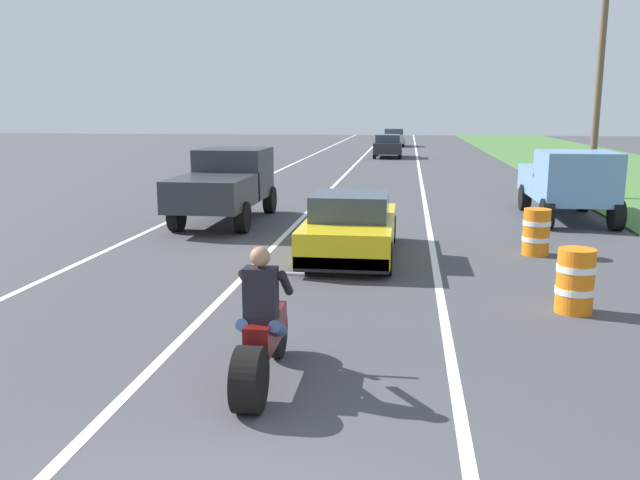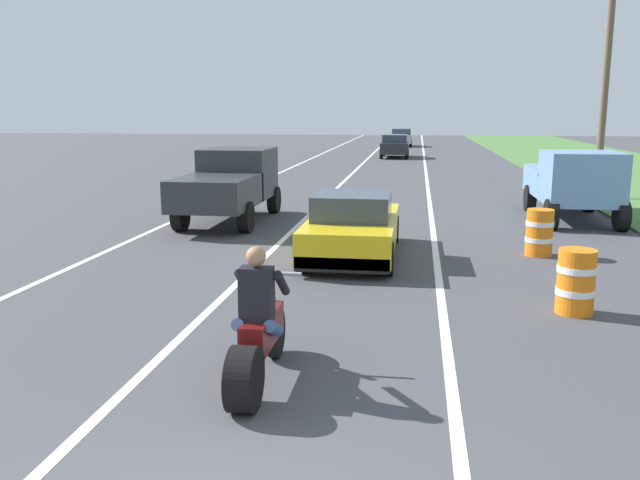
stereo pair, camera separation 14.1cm
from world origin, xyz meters
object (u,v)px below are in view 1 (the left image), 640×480
pickup_truck_right_shoulder_light_blue (568,180)px  distant_car_further_ahead (394,137)px  distant_car_far_ahead (388,146)px  motorcycle_with_rider (262,337)px  construction_barrel_nearest (575,281)px  construction_barrel_mid (536,232)px  pickup_truck_left_lane_dark_grey (226,182)px  sports_car_yellow (351,227)px

pickup_truck_right_shoulder_light_blue → distant_car_further_ahead: bearing=98.5°
distant_car_far_ahead → motorcycle_with_rider: bearing=-90.4°
motorcycle_with_rider → pickup_truck_right_shoulder_light_blue: (6.06, 12.59, 0.51)m
pickup_truck_right_shoulder_light_blue → distant_car_further_ahead: (-5.75, 38.29, -0.33)m
construction_barrel_nearest → distant_car_further_ahead: 47.64m
motorcycle_with_rider → distant_car_far_ahead: bearing=89.6°
construction_barrel_mid → distant_car_further_ahead: size_ratio=0.25×
pickup_truck_left_lane_dark_grey → construction_barrel_nearest: bearing=-44.7°
construction_barrel_nearest → construction_barrel_mid: size_ratio=1.00×
construction_barrel_nearest → construction_barrel_mid: (0.18, 4.18, 0.00)m
pickup_truck_left_lane_dark_grey → distant_car_further_ahead: size_ratio=1.20×
construction_barrel_nearest → distant_car_further_ahead: size_ratio=0.25×
pickup_truck_left_lane_dark_grey → motorcycle_with_rider: bearing=-72.5°
sports_car_yellow → construction_barrel_nearest: size_ratio=4.30×
pickup_truck_left_lane_dark_grey → construction_barrel_mid: size_ratio=4.80×
sports_car_yellow → distant_car_far_ahead: bearing=90.3°
distant_car_far_ahead → pickup_truck_right_shoulder_light_blue: bearing=-76.5°
sports_car_yellow → distant_car_further_ahead: distant_car_further_ahead is taller
construction_barrel_mid → pickup_truck_right_shoulder_light_blue: bearing=70.9°
motorcycle_with_rider → construction_barrel_mid: (4.33, 7.57, -0.09)m
construction_barrel_mid → sports_car_yellow: bearing=-170.1°
distant_car_far_ahead → distant_car_further_ahead: (0.09, 13.89, 0.00)m
pickup_truck_left_lane_dark_grey → distant_car_far_ahead: (3.66, 26.11, -0.33)m
sports_car_yellow → construction_barrel_mid: bearing=9.9°
motorcycle_with_rider → pickup_truck_right_shoulder_light_blue: 13.98m
pickup_truck_left_lane_dark_grey → pickup_truck_right_shoulder_light_blue: same height
pickup_truck_left_lane_dark_grey → pickup_truck_right_shoulder_light_blue: bearing=10.2°
construction_barrel_nearest → sports_car_yellow: bearing=137.1°
pickup_truck_left_lane_dark_grey → pickup_truck_right_shoulder_light_blue: size_ratio=1.00×
sports_car_yellow → pickup_truck_right_shoulder_light_blue: bearing=45.2°
motorcycle_with_rider → pickup_truck_left_lane_dark_grey: pickup_truck_left_lane_dark_grey is taller
construction_barrel_mid → distant_car_far_ahead: size_ratio=0.25×
pickup_truck_left_lane_dark_grey → construction_barrel_nearest: pickup_truck_left_lane_dark_grey is taller
pickup_truck_right_shoulder_light_blue → distant_car_far_ahead: bearing=103.5°
motorcycle_with_rider → sports_car_yellow: 6.89m
construction_barrel_nearest → motorcycle_with_rider: bearing=-140.7°
construction_barrel_mid → distant_car_far_ahead: (-4.10, 29.42, 0.27)m
pickup_truck_right_shoulder_light_blue → distant_car_far_ahead: pickup_truck_right_shoulder_light_blue is taller
pickup_truck_left_lane_dark_grey → distant_car_far_ahead: bearing=82.0°
pickup_truck_left_lane_dark_grey → distant_car_further_ahead: bearing=84.7°
pickup_truck_left_lane_dark_grey → construction_barrel_mid: bearing=-23.2°
motorcycle_with_rider → construction_barrel_mid: size_ratio=2.21×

